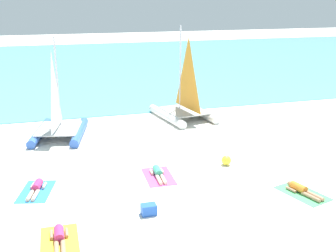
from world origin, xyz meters
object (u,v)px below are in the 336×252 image
(sunbather_rightmost, at_px, (301,190))
(beach_ball, at_px, (226,160))
(towel_leftmost, at_px, (36,191))
(sunbather_leftmost, at_px, (36,188))
(towel_center_right, at_px, (159,176))
(sailboat_blue, at_px, (59,123))
(sunbather_center_right, at_px, (158,173))
(sailboat_white, at_px, (184,105))
(sunbather_center_left, at_px, (59,237))
(towel_center_left, at_px, (60,242))
(cooler_box, at_px, (149,209))
(towel_rightmost, at_px, (303,193))

(sunbather_rightmost, height_order, beach_ball, beach_ball)
(towel_leftmost, height_order, sunbather_leftmost, sunbather_leftmost)
(towel_center_right, distance_m, sunbather_rightmost, 5.48)
(sunbather_leftmost, bearing_deg, beach_ball, 16.33)
(sailboat_blue, bearing_deg, sunbather_center_right, -46.80)
(sailboat_white, height_order, sunbather_center_left, sailboat_white)
(towel_center_left, xyz_separation_m, cooler_box, (2.92, 0.86, 0.17))
(sunbather_leftmost, xyz_separation_m, beach_ball, (7.78, 0.31, 0.08))
(sailboat_white, distance_m, sunbather_center_left, 13.65)
(cooler_box, bearing_deg, beach_ball, 37.29)
(towel_center_left, relative_size, towel_rightmost, 1.00)
(sailboat_blue, bearing_deg, cooler_box, -61.78)
(sunbather_center_left, xyz_separation_m, beach_ball, (7.11, 3.99, 0.08))
(beach_ball, distance_m, cooler_box, 5.28)
(sunbather_leftmost, bearing_deg, towel_center_left, -65.85)
(sunbather_rightmost, height_order, cooler_box, cooler_box)
(towel_center_right, relative_size, cooler_box, 3.80)
(beach_ball, bearing_deg, sunbather_rightmost, -64.13)
(sailboat_white, distance_m, cooler_box, 11.52)
(towel_leftmost, bearing_deg, sunbather_rightmost, -16.94)
(sailboat_blue, relative_size, towel_leftmost, 2.64)
(towel_center_right, bearing_deg, sunbather_center_right, 87.39)
(sailboat_blue, distance_m, towel_rightmost, 12.35)
(sunbather_center_right, distance_m, towel_rightmost, 5.56)
(sailboat_blue, height_order, sunbather_center_right, sailboat_blue)
(sailboat_white, distance_m, sunbather_center_right, 8.43)
(towel_rightmost, height_order, beach_ball, beach_ball)
(towel_leftmost, distance_m, cooler_box, 4.58)
(sailboat_white, bearing_deg, sunbather_center_right, -125.16)
(sailboat_blue, xyz_separation_m, towel_center_right, (3.59, -6.21, -0.74))
(sunbather_leftmost, bearing_deg, sailboat_blue, 93.92)
(sailboat_blue, relative_size, sunbather_leftmost, 3.23)
(sunbather_leftmost, height_order, towel_rightmost, sunbather_leftmost)
(cooler_box, bearing_deg, sailboat_blue, 105.38)
(towel_rightmost, distance_m, beach_ball, 3.66)
(towel_leftmost, relative_size, sunbather_rightmost, 1.23)
(sunbather_leftmost, xyz_separation_m, sunbather_center_left, (0.67, -3.68, 0.00))
(sailboat_blue, height_order, sunbather_leftmost, sailboat_blue)
(sailboat_blue, height_order, towel_center_right, sailboat_blue)
(sailboat_blue, relative_size, sunbather_center_right, 3.21)
(sailboat_blue, xyz_separation_m, beach_ball, (6.69, -5.85, -0.54))
(sailboat_white, xyz_separation_m, sunbather_center_left, (-7.64, -11.29, -0.66))
(beach_ball, bearing_deg, sailboat_blue, 138.83)
(sailboat_blue, xyz_separation_m, sunbather_leftmost, (-1.10, -6.16, -0.62))
(sunbather_leftmost, relative_size, sunbather_rightmost, 1.00)
(sunbather_rightmost, xyz_separation_m, cooler_box, (-5.77, 0.04, 0.05))
(sailboat_blue, bearing_deg, towel_center_right, -47.09)
(sailboat_white, xyz_separation_m, sailboat_blue, (-7.21, -1.45, -0.05))
(towel_center_right, relative_size, towel_rightmost, 1.00)
(towel_leftmost, distance_m, towel_center_left, 3.74)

